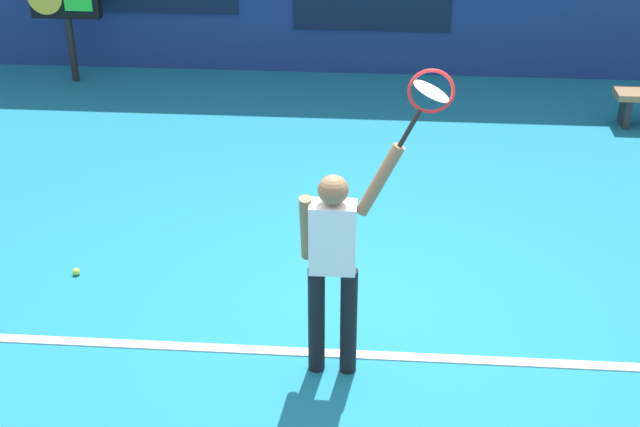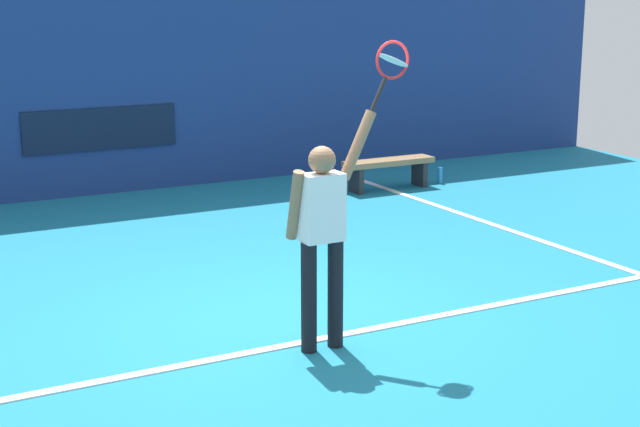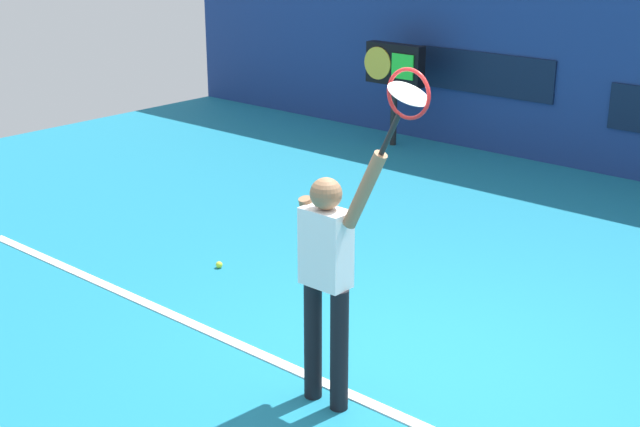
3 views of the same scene
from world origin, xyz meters
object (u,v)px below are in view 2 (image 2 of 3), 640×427
object	(u,v)px
tennis_racket	(391,64)
court_bench	(389,167)
tennis_player	(323,230)
water_bottle	(440,175)

from	to	relation	value
tennis_racket	court_bench	size ratio (longest dim) A/B	0.44
tennis_player	water_bottle	size ratio (longest dim) A/B	8.14
tennis_racket	water_bottle	world-z (taller)	tennis_racket
tennis_player	water_bottle	distance (m)	7.13
water_bottle	court_bench	bearing A→B (deg)	180.00
court_bench	tennis_racket	bearing A→B (deg)	-122.48
court_bench	water_bottle	bearing A→B (deg)	0.00
tennis_player	court_bench	xyz separation A→B (m)	(3.91, 5.16, -0.67)
tennis_racket	water_bottle	distance (m)	7.02
tennis_racket	court_bench	world-z (taller)	tennis_racket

